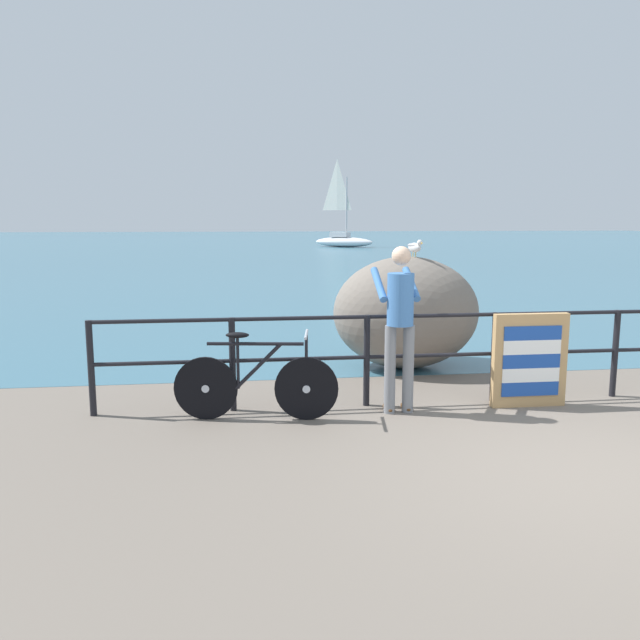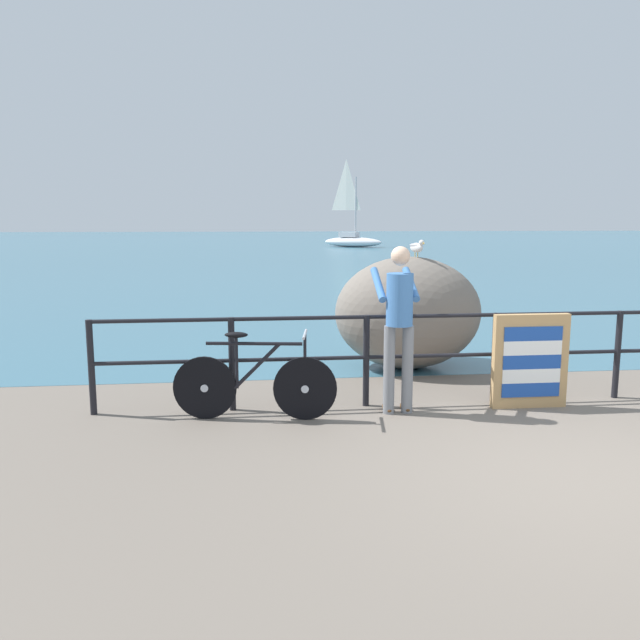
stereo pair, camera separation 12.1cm
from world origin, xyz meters
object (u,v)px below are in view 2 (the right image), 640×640
bicycle (255,383)px  person_at_railing (399,321)px  seagull (417,247)px  breakwater_boulder_main (408,313)px  folded_deckchair_stack (530,361)px  sailboat (352,237)px

bicycle → person_at_railing: (1.52, 0.07, 0.60)m
seagull → breakwater_boulder_main: bearing=-152.7°
person_at_railing → folded_deckchair_stack: (1.48, 0.02, -0.47)m
person_at_railing → breakwater_boulder_main: 2.13m
person_at_railing → seagull: 2.18m
bicycle → folded_deckchair_stack: size_ratio=1.62×
folded_deckchair_stack → sailboat: bearing=83.7°
folded_deckchair_stack → sailboat: size_ratio=0.17×
sailboat → person_at_railing: bearing=-64.6°
bicycle → sailboat: sailboat is taller
seagull → sailboat: sailboat is taller
breakwater_boulder_main → seagull: size_ratio=5.94×
folded_deckchair_stack → seagull: seagull is taller
bicycle → breakwater_boulder_main: bearing=52.8°
breakwater_boulder_main → seagull: bearing=-44.0°
bicycle → seagull: 3.26m
folded_deckchair_stack → sailboat: (4.23, 38.61, 0.19)m
bicycle → seagull: (2.21, 2.02, 1.30)m
folded_deckchair_stack → breakwater_boulder_main: bearing=113.5°
person_at_railing → seagull: size_ratio=5.23×
person_at_railing → folded_deckchair_stack: 1.56m
sailboat → folded_deckchair_stack: bearing=-62.4°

